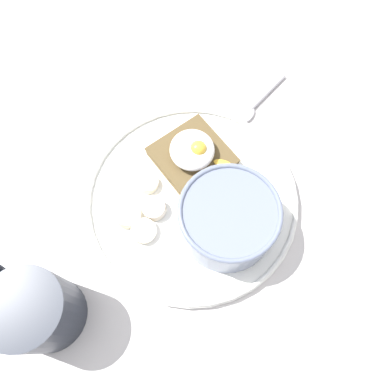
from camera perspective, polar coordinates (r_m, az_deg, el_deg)
name	(u,v)px	position (r cm, az deg, el deg)	size (l,w,h in cm)	color
ground_plane	(192,203)	(50.27, 0.00, -1.75)	(120.00, 120.00, 2.00)	beige
plate	(192,198)	(48.59, 0.00, -0.99)	(27.49, 27.49, 1.60)	white
oatmeal_bowl	(228,219)	(44.42, 5.49, -4.14)	(11.83, 11.83, 6.21)	slate
toast_slice	(192,157)	(49.94, 0.02, 5.41)	(12.25, 12.25, 1.57)	brown
poached_egg	(193,150)	(48.20, 0.18, 6.44)	(6.43, 8.23, 3.04)	white
banana_slice_front	(154,209)	(47.39, -5.77, -2.53)	(3.75, 3.82, 1.52)	#F9E4C5
banana_slice_left	(143,231)	(46.64, -7.41, -5.90)	(4.46, 4.50, 1.66)	#F9E4C5
banana_slice_back	(128,215)	(47.58, -9.79, -3.49)	(4.21, 4.30, 1.62)	#F3E7BE
banana_slice_right	(148,183)	(48.91, -6.72, 1.30)	(3.51, 3.56, 1.26)	#F3E5C3
coffee_mug	(36,310)	(44.74, -22.71, -16.28)	(10.42, 9.43, 8.98)	#1D212B
spoon	(255,104)	(56.94, 9.53, 13.06)	(8.32, 9.76, 0.80)	silver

